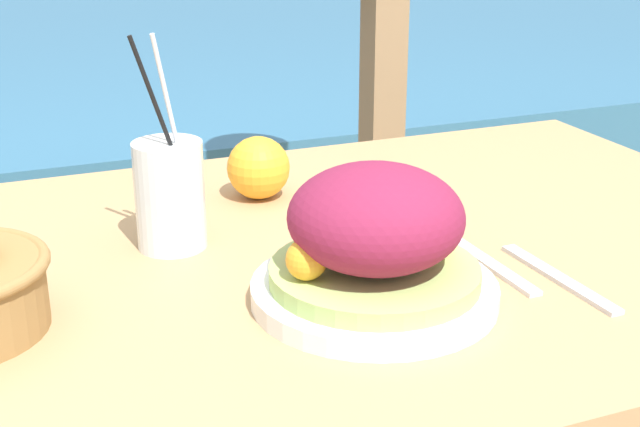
# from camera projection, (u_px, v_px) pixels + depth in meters

# --- Properties ---
(patio_table) EXTENTS (1.27, 0.77, 0.75)m
(patio_table) POSITION_uv_depth(u_px,v_px,m) (288.00, 335.00, 1.02)
(patio_table) COLOR tan
(patio_table) RESTS_ON ground_plane
(railing_fence) EXTENTS (2.80, 0.08, 1.07)m
(railing_fence) POSITION_uv_depth(u_px,v_px,m) (152.00, 105.00, 1.58)
(railing_fence) COLOR #937551
(railing_fence) RESTS_ON ground_plane
(sea_backdrop) EXTENTS (12.00, 4.00, 0.51)m
(sea_backdrop) POSITION_uv_depth(u_px,v_px,m) (40.00, 91.00, 3.93)
(sea_backdrop) COLOR teal
(sea_backdrop) RESTS_ON ground_plane
(salad_plate) EXTENTS (0.24, 0.24, 0.14)m
(salad_plate) POSITION_uv_depth(u_px,v_px,m) (375.00, 245.00, 0.86)
(salad_plate) COLOR white
(salad_plate) RESTS_ON patio_table
(drink_glass) EXTENTS (0.08, 0.08, 0.25)m
(drink_glass) POSITION_uv_depth(u_px,v_px,m) (170.00, 194.00, 0.99)
(drink_glass) COLOR silver
(drink_glass) RESTS_ON patio_table
(fork) EXTENTS (0.02, 0.18, 0.00)m
(fork) POSITION_uv_depth(u_px,v_px,m) (487.00, 262.00, 0.97)
(fork) COLOR silver
(fork) RESTS_ON patio_table
(knife) EXTENTS (0.02, 0.18, 0.00)m
(knife) POSITION_uv_depth(u_px,v_px,m) (558.00, 278.00, 0.93)
(knife) COLOR silver
(knife) RESTS_ON patio_table
(orange_near_basket) EXTENTS (0.08, 0.08, 0.08)m
(orange_near_basket) POSITION_uv_depth(u_px,v_px,m) (258.00, 168.00, 1.15)
(orange_near_basket) COLOR #F9A328
(orange_near_basket) RESTS_ON patio_table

